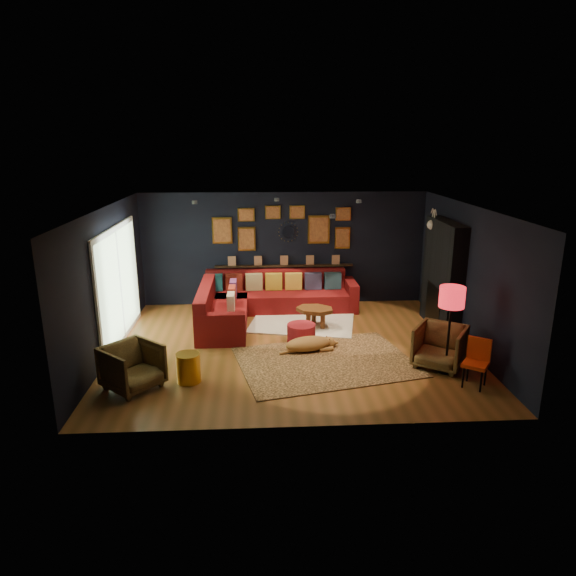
{
  "coord_description": "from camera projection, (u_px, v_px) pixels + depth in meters",
  "views": [
    {
      "loc": [
        -0.57,
        -8.85,
        3.71
      ],
      "look_at": [
        -0.05,
        0.3,
        1.07
      ],
      "focal_mm": 32.0,
      "sensor_mm": 36.0,
      "label": 1
    }
  ],
  "objects": [
    {
      "name": "coffee_table",
      "position": [
        315.0,
        312.0,
        10.49
      ],
      "size": [
        0.93,
        0.81,
        0.39
      ],
      "rotation": [
        0.0,
        0.0,
        -0.33
      ],
      "color": "brown",
      "rests_on": "shag_rug"
    },
    {
      "name": "shag_rug",
      "position": [
        302.0,
        323.0,
        10.81
      ],
      "size": [
        2.39,
        1.94,
        0.03
      ],
      "primitive_type": "cube",
      "rotation": [
        0.0,
        0.0,
        -0.21
      ],
      "color": "white",
      "rests_on": "ground"
    },
    {
      "name": "gallery_wall",
      "position": [
        283.0,
        227.0,
        11.65
      ],
      "size": [
        3.15,
        0.04,
        1.02
      ],
      "color": "gold",
      "rests_on": "room_walls"
    },
    {
      "name": "room_walls",
      "position": [
        292.0,
        264.0,
        9.11
      ],
      "size": [
        6.5,
        6.5,
        6.5
      ],
      "color": "black",
      "rests_on": "ground"
    },
    {
      "name": "gold_stool",
      "position": [
        188.0,
        368.0,
        8.14
      ],
      "size": [
        0.38,
        0.38,
        0.48
      ],
      "primitive_type": "cylinder",
      "color": "gold",
      "rests_on": "ground"
    },
    {
      "name": "ledge",
      "position": [
        284.0,
        266.0,
        11.87
      ],
      "size": [
        3.2,
        0.12,
        0.04
      ],
      "primitive_type": "cube",
      "color": "black",
      "rests_on": "room_walls"
    },
    {
      "name": "pouf",
      "position": [
        301.0,
        333.0,
        9.7
      ],
      "size": [
        0.53,
        0.53,
        0.35
      ],
      "primitive_type": "cylinder",
      "color": "maroon",
      "rests_on": "shag_rug"
    },
    {
      "name": "fireplace",
      "position": [
        442.0,
        280.0,
        10.3
      ],
      "size": [
        0.31,
        1.6,
        2.2
      ],
      "color": "black",
      "rests_on": "ground"
    },
    {
      "name": "floor",
      "position": [
        291.0,
        347.0,
        9.55
      ],
      "size": [
        6.5,
        6.5,
        0.0
      ],
      "primitive_type": "plane",
      "color": "brown",
      "rests_on": "ground"
    },
    {
      "name": "orange_chair",
      "position": [
        477.0,
        359.0,
        7.97
      ],
      "size": [
        0.5,
        0.5,
        0.77
      ],
      "rotation": [
        0.0,
        0.0,
        -0.64
      ],
      "color": "black",
      "rests_on": "ground"
    },
    {
      "name": "sliding_door",
      "position": [
        119.0,
        285.0,
        9.64
      ],
      "size": [
        0.06,
        2.8,
        2.2
      ],
      "color": "white",
      "rests_on": "ground"
    },
    {
      "name": "armchair_right",
      "position": [
        440.0,
        345.0,
        8.65
      ],
      "size": [
        1.05,
        1.03,
        0.8
      ],
      "primitive_type": "imported",
      "rotation": [
        0.0,
        0.0,
        -0.6
      ],
      "color": "#AE8945",
      "rests_on": "ground"
    },
    {
      "name": "leopard_rug",
      "position": [
        326.0,
        362.0,
        8.91
      ],
      "size": [
        3.34,
        2.71,
        0.02
      ],
      "primitive_type": "cube",
      "rotation": [
        0.0,
        0.0,
        0.23
      ],
      "color": "tan",
      "rests_on": "ground"
    },
    {
      "name": "dog",
      "position": [
        308.0,
        341.0,
        9.32
      ],
      "size": [
        1.27,
        0.83,
        0.37
      ],
      "primitive_type": null,
      "rotation": [
        0.0,
        0.0,
        0.24
      ],
      "color": "#A2763D",
      "rests_on": "leopard_rug"
    },
    {
      "name": "deer_head",
      "position": [
        440.0,
        225.0,
        10.5
      ],
      "size": [
        0.5,
        0.28,
        0.45
      ],
      "color": "white",
      "rests_on": "fireplace"
    },
    {
      "name": "sunburst_mirror",
      "position": [
        288.0,
        232.0,
        11.69
      ],
      "size": [
        0.47,
        0.16,
        0.47
      ],
      "color": "silver",
      "rests_on": "room_walls"
    },
    {
      "name": "ceiling_spots",
      "position": [
        289.0,
        204.0,
        9.61
      ],
      "size": [
        3.3,
        2.5,
        0.06
      ],
      "color": "black",
      "rests_on": "room_walls"
    },
    {
      "name": "sectional",
      "position": [
        258.0,
        302.0,
        11.16
      ],
      "size": [
        3.41,
        2.69,
        0.86
      ],
      "color": "maroon",
      "rests_on": "ground"
    },
    {
      "name": "floor_lamp",
      "position": [
        452.0,
        301.0,
        8.21
      ],
      "size": [
        0.41,
        0.41,
        1.47
      ],
      "color": "black",
      "rests_on": "ground"
    },
    {
      "name": "armchair_left",
      "position": [
        132.0,
        365.0,
        7.88
      ],
      "size": [
        1.04,
        1.05,
        0.79
      ],
      "primitive_type": "imported",
      "rotation": [
        0.0,
        0.0,
        0.85
      ],
      "color": "#AE8945",
      "rests_on": "ground"
    }
  ]
}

